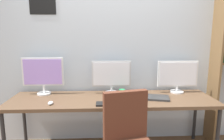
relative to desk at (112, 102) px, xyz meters
name	(u,v)px	position (x,y,z in m)	size (l,w,h in m)	color
wall_back	(111,51)	(0.00, 0.42, 0.61)	(4.95, 0.11, 2.60)	silver
desk	(112,102)	(0.00, 0.00, 0.00)	(2.55, 0.68, 0.74)	brown
monitor_left	(43,74)	(-0.90, 0.21, 0.32)	(0.53, 0.18, 0.49)	silver
monitor_center	(111,76)	(0.00, 0.21, 0.29)	(0.52, 0.18, 0.44)	silver
monitor_right	(178,76)	(0.90, 0.21, 0.28)	(0.55, 0.18, 0.43)	silver
keyboard_main	(113,104)	(0.00, -0.23, 0.06)	(0.39, 0.13, 0.02)	black
computer_mouse	(50,103)	(-0.71, -0.19, 0.06)	(0.06, 0.10, 0.03)	silver
laptop_closed	(156,98)	(0.54, -0.04, 0.06)	(0.32, 0.22, 0.02)	#2D2D2D
coffee_mug	(122,93)	(0.13, 0.08, 0.09)	(0.11, 0.08, 0.09)	#1E8C4C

